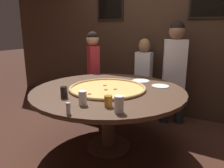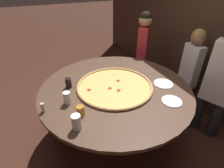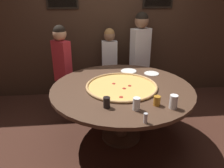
{
  "view_description": "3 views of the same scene",
  "coord_description": "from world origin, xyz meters",
  "px_view_note": "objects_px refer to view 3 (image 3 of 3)",
  "views": [
    {
      "loc": [
        1.23,
        -2.08,
        1.42
      ],
      "look_at": [
        0.04,
        0.01,
        0.8
      ],
      "focal_mm": 35.0,
      "sensor_mm": 36.0,
      "label": 1
    },
    {
      "loc": [
        1.52,
        -0.74,
        1.87
      ],
      "look_at": [
        -0.03,
        -0.03,
        0.77
      ],
      "focal_mm": 28.0,
      "sensor_mm": 36.0,
      "label": 2
    },
    {
      "loc": [
        -0.36,
        -2.43,
        1.84
      ],
      "look_at": [
        -0.12,
        0.02,
        0.78
      ],
      "focal_mm": 35.0,
      "sensor_mm": 36.0,
      "label": 3
    }
  ],
  "objects_px": {
    "condiment_shaker": "(145,118)",
    "diner_centre_back": "(110,60)",
    "drink_cup_far_left": "(136,104)",
    "diner_side_right": "(62,64)",
    "drink_cup_far_right": "(157,101)",
    "giant_pizza": "(122,86)",
    "drink_cup_centre_back": "(174,102)",
    "white_plate_left_side": "(129,71)",
    "dining_table": "(122,95)",
    "diner_far_left": "(140,52)",
    "white_plate_far_back": "(151,73)",
    "drink_cup_near_left": "(107,102)"
  },
  "relations": [
    {
      "from": "drink_cup_far_left",
      "to": "diner_side_right",
      "type": "height_order",
      "value": "diner_side_right"
    },
    {
      "from": "giant_pizza",
      "to": "white_plate_far_back",
      "type": "distance_m",
      "value": 0.65
    },
    {
      "from": "giant_pizza",
      "to": "white_plate_left_side",
      "type": "bearing_deg",
      "value": 71.82
    },
    {
      "from": "drink_cup_far_right",
      "to": "diner_side_right",
      "type": "distance_m",
      "value": 1.79
    },
    {
      "from": "white_plate_far_back",
      "to": "diner_far_left",
      "type": "xyz_separation_m",
      "value": [
        -0.02,
        0.71,
        0.12
      ]
    },
    {
      "from": "drink_cup_centre_back",
      "to": "white_plate_left_side",
      "type": "bearing_deg",
      "value": 103.17
    },
    {
      "from": "condiment_shaker",
      "to": "diner_side_right",
      "type": "relative_size",
      "value": 0.07
    },
    {
      "from": "white_plate_left_side",
      "to": "condiment_shaker",
      "type": "bearing_deg",
      "value": -93.34
    },
    {
      "from": "drink_cup_far_left",
      "to": "drink_cup_far_right",
      "type": "relative_size",
      "value": 1.27
    },
    {
      "from": "white_plate_far_back",
      "to": "diner_centre_back",
      "type": "xyz_separation_m",
      "value": [
        -0.53,
        0.8,
        -0.03
      ]
    },
    {
      "from": "giant_pizza",
      "to": "drink_cup_centre_back",
      "type": "bearing_deg",
      "value": -51.77
    },
    {
      "from": "drink_cup_far_right",
      "to": "white_plate_left_side",
      "type": "xyz_separation_m",
      "value": [
        -0.12,
        1.05,
        -0.05
      ]
    },
    {
      "from": "drink_cup_centre_back",
      "to": "diner_far_left",
      "type": "xyz_separation_m",
      "value": [
        0.03,
        1.7,
        0.05
      ]
    },
    {
      "from": "dining_table",
      "to": "drink_cup_near_left",
      "type": "xyz_separation_m",
      "value": [
        -0.23,
        -0.49,
        0.17
      ]
    },
    {
      "from": "dining_table",
      "to": "diner_far_left",
      "type": "bearing_deg",
      "value": 67.47
    },
    {
      "from": "dining_table",
      "to": "giant_pizza",
      "type": "distance_m",
      "value": 0.13
    },
    {
      "from": "dining_table",
      "to": "condiment_shaker",
      "type": "distance_m",
      "value": 0.83
    },
    {
      "from": "white_plate_left_side",
      "to": "diner_far_left",
      "type": "relative_size",
      "value": 0.15
    },
    {
      "from": "drink_cup_far_left",
      "to": "diner_side_right",
      "type": "bearing_deg",
      "value": 121.07
    },
    {
      "from": "drink_cup_far_right",
      "to": "diner_far_left",
      "type": "xyz_separation_m",
      "value": [
        0.17,
        1.62,
        0.07
      ]
    },
    {
      "from": "giant_pizza",
      "to": "drink_cup_far_right",
      "type": "xyz_separation_m",
      "value": [
        0.3,
        -0.49,
        0.04
      ]
    },
    {
      "from": "dining_table",
      "to": "diner_side_right",
      "type": "distance_m",
      "value": 1.23
    },
    {
      "from": "giant_pizza",
      "to": "drink_cup_centre_back",
      "type": "relative_size",
      "value": 6.16
    },
    {
      "from": "condiment_shaker",
      "to": "diner_centre_back",
      "type": "distance_m",
      "value": 2.03
    },
    {
      "from": "white_plate_left_side",
      "to": "diner_far_left",
      "type": "xyz_separation_m",
      "value": [
        0.29,
        0.57,
        0.12
      ]
    },
    {
      "from": "white_plate_left_side",
      "to": "diner_far_left",
      "type": "bearing_deg",
      "value": 63.14
    },
    {
      "from": "dining_table",
      "to": "diner_far_left",
      "type": "xyz_separation_m",
      "value": [
        0.47,
        1.12,
        0.24
      ]
    },
    {
      "from": "drink_cup_far_right",
      "to": "diner_centre_back",
      "type": "xyz_separation_m",
      "value": [
        -0.34,
        1.71,
        -0.08
      ]
    },
    {
      "from": "dining_table",
      "to": "drink_cup_far_right",
      "type": "xyz_separation_m",
      "value": [
        0.29,
        -0.5,
        0.17
      ]
    },
    {
      "from": "drink_cup_near_left",
      "to": "drink_cup_far_left",
      "type": "distance_m",
      "value": 0.3
    },
    {
      "from": "diner_far_left",
      "to": "white_plate_left_side",
      "type": "bearing_deg",
      "value": 40.61
    },
    {
      "from": "white_plate_far_back",
      "to": "drink_cup_far_right",
      "type": "bearing_deg",
      "value": -101.85
    },
    {
      "from": "dining_table",
      "to": "condiment_shaker",
      "type": "relative_size",
      "value": 18.02
    },
    {
      "from": "diner_far_left",
      "to": "diner_side_right",
      "type": "height_order",
      "value": "diner_far_left"
    },
    {
      "from": "dining_table",
      "to": "white_plate_far_back",
      "type": "distance_m",
      "value": 0.65
    },
    {
      "from": "drink_cup_far_right",
      "to": "white_plate_far_back",
      "type": "bearing_deg",
      "value": 78.15
    },
    {
      "from": "dining_table",
      "to": "white_plate_far_back",
      "type": "bearing_deg",
      "value": 40.64
    },
    {
      "from": "drink_cup_far_left",
      "to": "white_plate_left_side",
      "type": "bearing_deg",
      "value": 84.24
    },
    {
      "from": "dining_table",
      "to": "white_plate_far_back",
      "type": "relative_size",
      "value": 8.42
    },
    {
      "from": "drink_cup_far_right",
      "to": "white_plate_left_side",
      "type": "relative_size",
      "value": 0.45
    },
    {
      "from": "giant_pizza",
      "to": "white_plate_left_side",
      "type": "relative_size",
      "value": 3.85
    },
    {
      "from": "diner_far_left",
      "to": "condiment_shaker",
      "type": "bearing_deg",
      "value": 56.63
    },
    {
      "from": "white_plate_left_side",
      "to": "diner_side_right",
      "type": "height_order",
      "value": "diner_side_right"
    },
    {
      "from": "drink_cup_centre_back",
      "to": "white_plate_far_back",
      "type": "height_order",
      "value": "drink_cup_centre_back"
    },
    {
      "from": "condiment_shaker",
      "to": "diner_far_left",
      "type": "relative_size",
      "value": 0.06
    },
    {
      "from": "white_plate_far_back",
      "to": "drink_cup_near_left",
      "type": "bearing_deg",
      "value": -128.05
    },
    {
      "from": "diner_side_right",
      "to": "diner_centre_back",
      "type": "height_order",
      "value": "diner_side_right"
    },
    {
      "from": "drink_cup_near_left",
      "to": "diner_side_right",
      "type": "distance_m",
      "value": 1.51
    },
    {
      "from": "white_plate_far_back",
      "to": "condiment_shaker",
      "type": "xyz_separation_m",
      "value": [
        -0.39,
        -1.22,
        0.05
      ]
    },
    {
      "from": "drink_cup_far_right",
      "to": "condiment_shaker",
      "type": "distance_m",
      "value": 0.37
    }
  ]
}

